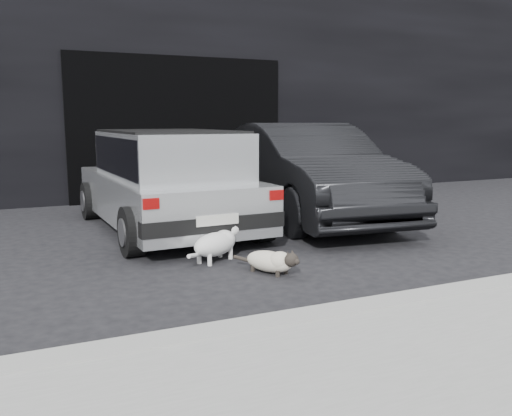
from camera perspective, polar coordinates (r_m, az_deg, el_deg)
name	(u,v)px	position (r m, az deg, el deg)	size (l,w,h in m)	color
ground	(198,249)	(6.22, -6.15, -4.35)	(80.00, 80.00, 0.00)	black
building_facade	(151,71)	(12.14, -10.99, 14.01)	(34.00, 4.00, 5.00)	black
garage_opening	(179,129)	(10.16, -8.07, 8.27)	(4.00, 0.10, 2.60)	black
curb	(425,301)	(4.50, 17.36, -9.30)	(18.00, 0.25, 0.12)	gray
silver_hatchback	(167,176)	(7.24, -9.32, 3.32)	(1.90, 3.66, 1.33)	silver
second_car	(306,171)	(8.04, 5.28, 3.86)	(1.50, 4.29, 1.41)	black
cat_siamese	(273,261)	(5.21, 1.80, -5.63)	(0.47, 0.69, 0.26)	beige
cat_white	(218,243)	(5.68, -4.07, -3.65)	(0.74, 0.55, 0.39)	silver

